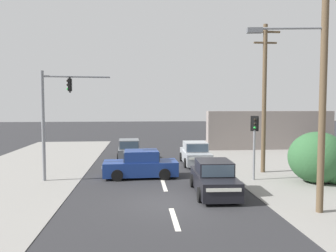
% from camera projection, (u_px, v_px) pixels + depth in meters
% --- Properties ---
extents(ground_plane, '(140.00, 140.00, 0.00)m').
position_uv_depth(ground_plane, '(169.00, 203.00, 13.93)').
color(ground_plane, '#28282B').
extents(lane_dash_near, '(0.20, 2.40, 0.01)m').
position_uv_depth(lane_dash_near, '(174.00, 219.00, 11.94)').
color(lane_dash_near, silver).
rests_on(lane_dash_near, ground).
extents(lane_dash_mid, '(0.20, 2.40, 0.01)m').
position_uv_depth(lane_dash_mid, '(164.00, 185.00, 16.91)').
color(lane_dash_mid, silver).
rests_on(lane_dash_mid, ground).
extents(lane_dash_far, '(0.20, 2.40, 0.01)m').
position_uv_depth(lane_dash_far, '(158.00, 167.00, 21.88)').
color(lane_dash_far, silver).
rests_on(lane_dash_far, ground).
extents(kerb_left_verge, '(8.00, 40.00, 0.02)m').
position_uv_depth(kerb_left_verge, '(1.00, 184.00, 17.15)').
color(kerb_left_verge, gray).
rests_on(kerb_left_verge, ground).
extents(utility_pole_foreground_right, '(3.77, 0.63, 9.75)m').
position_uv_depth(utility_pole_foreground_right, '(320.00, 76.00, 12.30)').
color(utility_pole_foreground_right, brown).
rests_on(utility_pole_foreground_right, ground).
extents(utility_pole_midground_right, '(1.80, 0.26, 9.00)m').
position_uv_depth(utility_pole_midground_right, '(264.00, 95.00, 19.88)').
color(utility_pole_midground_right, brown).
rests_on(utility_pole_midground_right, ground).
extents(traffic_signal_mast, '(3.68, 0.44, 6.00)m').
position_uv_depth(traffic_signal_mast, '(53.00, 111.00, 17.76)').
color(traffic_signal_mast, slate).
rests_on(traffic_signal_mast, ground).
extents(pedestal_signal_right_kerb, '(0.43, 0.31, 3.56)m').
position_uv_depth(pedestal_signal_right_kerb, '(254.00, 137.00, 17.96)').
color(pedestal_signal_right_kerb, slate).
rests_on(pedestal_signal_right_kerb, ground).
extents(roadside_bush, '(3.21, 2.75, 2.74)m').
position_uv_depth(roadside_bush, '(320.00, 159.00, 17.37)').
color(roadside_bush, '#2D5B33').
rests_on(roadside_bush, ground).
extents(shopfront_wall_far, '(12.00, 1.00, 3.60)m').
position_uv_depth(shopfront_wall_far, '(270.00, 130.00, 30.69)').
color(shopfront_wall_far, gray).
rests_on(shopfront_wall_far, ground).
extents(sedan_kerbside_parked, '(4.29, 1.99, 1.56)m').
position_uv_depth(sedan_kerbside_parked, '(141.00, 165.00, 18.78)').
color(sedan_kerbside_parked, navy).
rests_on(sedan_kerbside_parked, ground).
extents(sedan_crossing_left, '(2.02, 4.30, 1.56)m').
position_uv_depth(sedan_crossing_left, '(214.00, 179.00, 15.32)').
color(sedan_crossing_left, black).
rests_on(sedan_crossing_left, ground).
extents(hatchback_oncoming_near, '(1.89, 3.69, 1.53)m').
position_uv_depth(hatchback_oncoming_near, '(129.00, 150.00, 25.21)').
color(hatchback_oncoming_near, slate).
rests_on(hatchback_oncoming_near, ground).
extents(sedan_receding_far, '(1.94, 4.26, 1.56)m').
position_uv_depth(sedan_receding_far, '(195.00, 154.00, 23.05)').
color(sedan_receding_far, '#A3A8AD').
rests_on(sedan_receding_far, ground).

